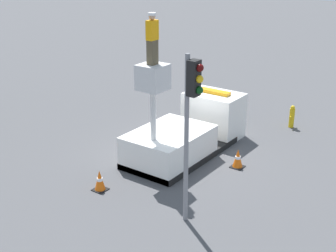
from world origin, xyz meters
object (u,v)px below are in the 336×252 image
object	(u,v)px
traffic_light_pole	(191,108)
traffic_cone_curbside	(238,159)
bucket_truck	(187,133)
worker	(152,39)
traffic_cone_rear	(100,181)
fire_hydrant	(292,117)

from	to	relation	value
traffic_light_pole	traffic_cone_curbside	size ratio (longest dim) A/B	7.03
bucket_truck	worker	size ratio (longest dim) A/B	3.34
bucket_truck	traffic_cone_curbside	bearing A→B (deg)	-92.66
traffic_cone_rear	traffic_cone_curbside	bearing A→B (deg)	-34.43
worker	fire_hydrant	world-z (taller)	worker
fire_hydrant	bucket_truck	bearing A→B (deg)	154.78
worker	traffic_light_pole	distance (m)	3.81
fire_hydrant	traffic_light_pole	bearing A→B (deg)	-176.73
traffic_cone_curbside	traffic_cone_rear	bearing A→B (deg)	145.57
traffic_light_pole	traffic_cone_rear	world-z (taller)	traffic_light_pole
bucket_truck	worker	bearing A→B (deg)	180.00
traffic_light_pole	bucket_truck	bearing A→B (deg)	34.35
worker	bucket_truck	bearing A→B (deg)	0.00
bucket_truck	traffic_cone_rear	distance (m)	4.55
bucket_truck	traffic_light_pole	size ratio (longest dim) A/B	1.13
fire_hydrant	traffic_cone_curbside	distance (m)	5.21
traffic_cone_curbside	traffic_light_pole	bearing A→B (deg)	-172.37
worker	traffic_cone_rear	xyz separation A→B (m)	(-2.24, 0.62, -4.60)
fire_hydrant	traffic_cone_curbside	size ratio (longest dim) A/B	1.44
fire_hydrant	traffic_cone_rear	distance (m)	10.05
bucket_truck	worker	xyz separation A→B (m)	(-2.24, 0.00, 4.14)
worker	traffic_light_pole	size ratio (longest dim) A/B	0.34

